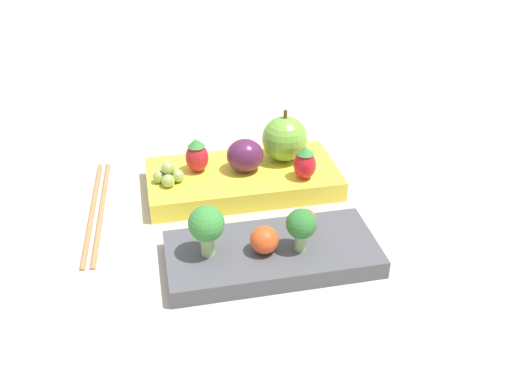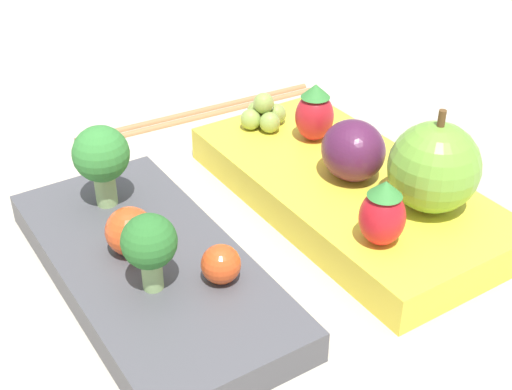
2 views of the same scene
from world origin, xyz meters
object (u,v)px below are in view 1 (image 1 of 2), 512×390
object	(u,v)px
bento_box_fruit	(243,179)
strawberry_1	(305,163)
bento_box_savoury	(272,254)
chopsticks_pair	(96,209)
broccoli_floret_1	(207,225)
plum	(245,156)
cherry_tomato_1	(305,219)
broccoli_floret_0	(301,225)
grape_cluster	(168,175)
cherry_tomato_0	(261,240)
strawberry_0	(197,156)
apple	(285,139)

from	to	relation	value
bento_box_fruit	strawberry_1	bearing A→B (deg)	161.78
bento_box_savoury	chopsticks_pair	bearing A→B (deg)	-29.55
broccoli_floret_1	plum	world-z (taller)	broccoli_floret_1
plum	chopsticks_pair	bearing A→B (deg)	12.14
cherry_tomato_1	strawberry_1	bearing A→B (deg)	-98.43
broccoli_floret_0	plum	size ratio (longest dim) A/B	1.03
plum	grape_cluster	world-z (taller)	plum
bento_box_fruit	grape_cluster	distance (m)	0.09
cherry_tomato_0	plum	bearing A→B (deg)	-88.24
bento_box_fruit	chopsticks_pair	size ratio (longest dim) A/B	1.12
broccoli_floret_1	grape_cluster	xyz separation A→B (m)	(0.04, -0.13, -0.02)
broccoli_floret_1	grape_cluster	size ratio (longest dim) A/B	1.47
strawberry_0	strawberry_1	bearing A→B (deg)	167.60
chopsticks_pair	cherry_tomato_1	bearing A→B (deg)	160.83
broccoli_floret_1	strawberry_0	size ratio (longest dim) A/B	1.26
bento_box_fruit	broccoli_floret_1	xyz separation A→B (m)	(0.04, 0.15, 0.04)
strawberry_1	plum	xyz separation A→B (m)	(0.07, -0.02, 0.00)
strawberry_1	cherry_tomato_0	bearing A→B (deg)	63.84
strawberry_0	chopsticks_pair	world-z (taller)	strawberry_0
strawberry_1	plum	world-z (taller)	strawberry_1
apple	grape_cluster	distance (m)	0.15
plum	chopsticks_pair	xyz separation A→B (m)	(0.17, 0.04, -0.04)
cherry_tomato_0	chopsticks_pair	size ratio (longest dim) A/B	0.13
bento_box_savoury	chopsticks_pair	xyz separation A→B (m)	(0.19, -0.11, -0.01)
strawberry_1	grape_cluster	distance (m)	0.16
apple	plum	size ratio (longest dim) A/B	1.49
bento_box_savoury	cherry_tomato_1	distance (m)	0.05
plum	grape_cluster	bearing A→B (deg)	12.52
cherry_tomato_1	bento_box_savoury	bearing A→B (deg)	37.68
bento_box_savoury	cherry_tomato_1	world-z (taller)	cherry_tomato_1
cherry_tomato_0	strawberry_1	bearing A→B (deg)	-116.16
bento_box_savoury	strawberry_1	size ratio (longest dim) A/B	5.41
bento_box_savoury	chopsticks_pair	distance (m)	0.22
cherry_tomato_1	grape_cluster	world-z (taller)	grape_cluster
broccoli_floret_1	grape_cluster	bearing A→B (deg)	-71.83
bento_box_savoury	bento_box_fruit	world-z (taller)	bento_box_fruit
bento_box_fruit	broccoli_floret_0	size ratio (longest dim) A/B	5.29
bento_box_savoury	strawberry_0	bearing A→B (deg)	-63.73
strawberry_1	plum	size ratio (longest dim) A/B	0.93
cherry_tomato_0	chopsticks_pair	world-z (taller)	cherry_tomato_0
plum	grape_cluster	xyz separation A→B (m)	(0.09, 0.02, -0.01)
grape_cluster	chopsticks_pair	world-z (taller)	grape_cluster
bento_box_fruit	broccoli_floret_0	distance (m)	0.16
cherry_tomato_1	plum	xyz separation A→B (m)	(0.05, -0.11, 0.01)
bento_box_savoury	apple	bearing A→B (deg)	-101.16
cherry_tomato_0	cherry_tomato_1	bearing A→B (deg)	-144.03
strawberry_0	chopsticks_pair	bearing A→B (deg)	19.37
bento_box_fruit	broccoli_floret_0	world-z (taller)	broccoli_floret_0
cherry_tomato_0	broccoli_floret_0	bearing A→B (deg)	-178.88
apple	strawberry_1	bearing A→B (deg)	110.29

